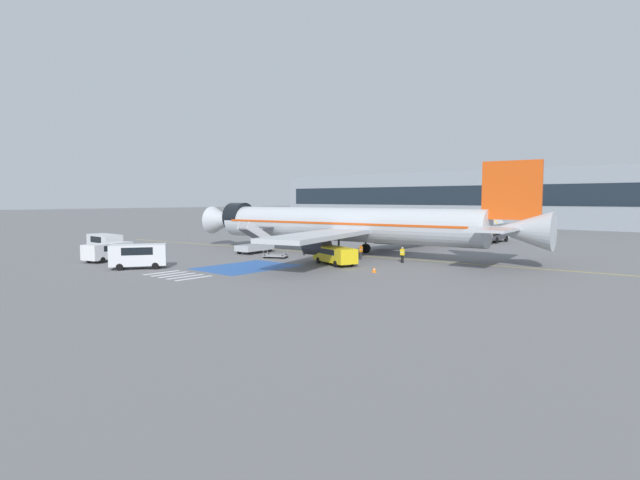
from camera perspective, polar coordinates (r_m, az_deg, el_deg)
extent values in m
plane|color=slate|center=(59.97, 0.98, -1.54)|extent=(600.00, 600.00, 0.00)
cube|color=gold|center=(58.94, 2.37, -1.65)|extent=(77.71, 8.86, 0.01)
cube|color=#2856A8|center=(48.39, -8.41, -3.08)|extent=(6.75, 9.11, 0.01)
cube|color=silver|center=(46.53, -17.62, -3.57)|extent=(0.44, 3.60, 0.01)
cube|color=silver|center=(45.52, -16.82, -3.73)|extent=(0.44, 3.60, 0.01)
cube|color=silver|center=(44.53, -15.99, -3.89)|extent=(0.44, 3.60, 0.01)
cube|color=silver|center=(43.54, -15.11, -4.07)|extent=(0.44, 3.60, 0.01)
cube|color=silver|center=(42.56, -14.20, -4.25)|extent=(0.44, 3.60, 0.01)
cylinder|color=#B7BCC4|center=(58.65, 2.38, 1.80)|extent=(34.40, 7.70, 3.94)
cone|color=#B7BCC4|center=(70.71, -11.00, 2.21)|extent=(4.73, 4.32, 3.86)
cone|color=#B7BCC4|center=(51.03, 21.88, 1.03)|extent=(6.29, 4.41, 3.78)
cylinder|color=black|center=(68.63, -9.27, 2.58)|extent=(2.79, 4.22, 3.98)
cube|color=#DB4C14|center=(58.64, 2.38, 1.99)|extent=(31.69, 7.48, 0.24)
cube|color=#B7BCC4|center=(49.05, 0.17, 0.54)|extent=(8.96, 18.29, 0.44)
cylinder|color=#38383D|center=(51.43, -0.40, -0.64)|extent=(2.74, 2.23, 1.96)
cube|color=#B7BCC4|center=(65.15, 9.30, 1.51)|extent=(5.23, 17.80, 0.44)
cylinder|color=#38383D|center=(64.53, 7.31, 0.41)|extent=(2.74, 2.23, 1.96)
cube|color=#DB4C14|center=(51.14, 21.03, 5.33)|extent=(5.52, 0.97, 5.63)
cube|color=#B7BCC4|center=(47.73, 19.19, 1.12)|extent=(4.22, 6.66, 0.24)
cube|color=#B7BCC4|center=(54.99, 21.22, 1.50)|extent=(4.22, 6.66, 0.24)
cylinder|color=#38383D|center=(65.85, -6.50, 0.55)|extent=(0.20, 0.20, 2.74)
cylinder|color=black|center=(65.96, -6.49, -0.63)|extent=(0.87, 0.37, 0.84)
cylinder|color=#38383D|center=(55.30, 2.15, -0.24)|extent=(0.24, 0.24, 2.41)
cylinder|color=black|center=(55.42, 2.15, -1.48)|extent=(1.16, 0.72, 1.10)
cylinder|color=#38383D|center=(60.58, 5.24, 0.17)|extent=(0.24, 0.24, 2.41)
cylinder|color=black|center=(60.68, 5.23, -0.96)|extent=(1.16, 0.72, 1.10)
cube|color=#ADB2BA|center=(60.83, -7.47, -0.83)|extent=(2.72, 5.01, 0.70)
cylinder|color=black|center=(62.73, -7.08, -0.98)|extent=(0.30, 0.72, 0.70)
cylinder|color=black|center=(61.52, -5.77, -1.08)|extent=(0.30, 0.72, 0.70)
cylinder|color=black|center=(60.26, -9.19, -1.23)|extent=(0.30, 0.72, 0.70)
cylinder|color=black|center=(59.00, -7.87, -1.34)|extent=(0.30, 0.72, 0.70)
cube|color=#4C4C51|center=(60.72, -7.48, 0.42)|extent=(1.88, 4.28, 2.09)
cube|color=#4C4C51|center=(62.37, -6.10, 1.44)|extent=(1.76, 1.28, 0.12)
cube|color=silver|center=(61.20, -8.02, 0.89)|extent=(0.56, 4.47, 2.81)
cube|color=silver|center=(60.17, -6.94, 0.84)|extent=(0.56, 4.47, 2.81)
cube|color=#38383D|center=(78.68, 18.82, 0.27)|extent=(2.52, 7.98, 0.60)
cube|color=silver|center=(82.27, 19.83, 0.77)|extent=(2.38, 1.78, 1.60)
cube|color=black|center=(83.08, 20.05, 1.02)|extent=(2.00, 0.05, 0.70)
cylinder|color=#B7BCC4|center=(78.25, 18.76, 1.41)|extent=(2.59, 5.50, 2.57)
cylinder|color=gold|center=(78.25, 18.76, 1.41)|extent=(2.63, 0.36, 2.62)
cylinder|color=black|center=(82.42, 18.96, 0.25)|extent=(0.28, 0.96, 0.96)
cylinder|color=black|center=(81.59, 20.51, 0.16)|extent=(0.28, 0.96, 0.96)
cylinder|color=black|center=(78.73, 17.89, 0.08)|extent=(0.28, 0.96, 0.96)
cylinder|color=black|center=(77.86, 19.51, -0.02)|extent=(0.28, 0.96, 0.96)
cylinder|color=black|center=(76.70, 17.26, -0.03)|extent=(0.28, 0.96, 0.96)
cylinder|color=black|center=(75.80, 18.91, -0.12)|extent=(0.28, 0.96, 0.96)
cube|color=yellow|center=(49.57, 1.70, -1.64)|extent=(5.85, 3.76, 1.45)
cube|color=black|center=(49.54, 1.71, -1.28)|extent=(3.54, 2.92, 0.52)
cylinder|color=black|center=(48.69, 3.65, -2.62)|extent=(0.67, 0.41, 0.64)
cylinder|color=black|center=(47.74, 1.82, -2.76)|extent=(0.67, 0.41, 0.64)
cylinder|color=black|center=(51.58, 1.59, -2.20)|extent=(0.67, 0.41, 0.64)
cylinder|color=black|center=(50.69, -0.16, -2.32)|extent=(0.67, 0.41, 0.64)
cube|color=silver|center=(49.73, -20.07, -1.61)|extent=(4.45, 5.25, 1.96)
cube|color=black|center=(49.69, -20.09, -1.11)|extent=(3.21, 3.41, 0.71)
cylinder|color=black|center=(49.10, -21.94, -2.89)|extent=(0.53, 0.64, 0.64)
cylinder|color=black|center=(50.90, -21.70, -2.63)|extent=(0.53, 0.64, 0.64)
cylinder|color=black|center=(48.83, -18.31, -2.83)|extent=(0.53, 0.64, 0.64)
cylinder|color=black|center=(50.63, -18.20, -2.57)|extent=(0.53, 0.64, 0.64)
cube|color=silver|center=(57.02, -23.08, -1.12)|extent=(3.50, 5.64, 1.57)
cube|color=black|center=(56.99, -23.10, -0.78)|extent=(2.79, 3.38, 0.57)
cylinder|color=black|center=(55.32, -23.62, -2.13)|extent=(0.39, 0.67, 0.64)
cylinder|color=black|center=(56.64, -24.89, -2.02)|extent=(0.39, 0.67, 0.64)
cylinder|color=black|center=(57.62, -21.26, -1.79)|extent=(0.39, 0.67, 0.64)
cylinder|color=black|center=(58.88, -22.53, -1.70)|extent=(0.39, 0.67, 0.64)
cube|color=silver|center=(64.66, -23.39, -0.29)|extent=(5.05, 2.20, 2.01)
cube|color=black|center=(64.63, -23.41, 0.10)|extent=(2.80, 2.18, 0.72)
cylinder|color=black|center=(63.77, -21.99, -1.22)|extent=(0.64, 0.21, 0.64)
cylinder|color=black|center=(62.94, -23.56, -1.34)|extent=(0.64, 0.21, 0.64)
cylinder|color=black|center=(66.56, -23.18, -1.02)|extent=(0.64, 0.21, 0.64)
cylinder|color=black|center=(65.77, -24.70, -1.14)|extent=(0.64, 0.21, 0.64)
cube|color=gray|center=(55.49, -5.10, -1.79)|extent=(3.00, 2.50, 0.12)
cylinder|color=black|center=(55.25, -6.34, -1.89)|extent=(0.40, 0.27, 0.40)
cylinder|color=black|center=(56.44, -5.89, -1.75)|extent=(0.40, 0.27, 0.40)
cylinder|color=black|center=(54.56, -4.29, -1.96)|extent=(0.40, 0.27, 0.40)
cylinder|color=black|center=(55.76, -3.88, -1.81)|extent=(0.40, 0.27, 0.40)
cylinder|color=gray|center=(55.21, -6.51, -1.49)|extent=(0.05, 0.05, 0.55)
cylinder|color=gray|center=(56.50, -6.02, -1.34)|extent=(0.05, 0.05, 0.55)
cylinder|color=gray|center=(54.42, -4.16, -1.56)|extent=(0.05, 0.05, 0.55)
cylinder|color=gray|center=(55.72, -3.71, -1.41)|extent=(0.05, 0.05, 0.55)
cylinder|color=#2D2D33|center=(57.03, -0.31, -1.42)|extent=(0.14, 0.14, 0.88)
cylinder|color=#2D2D33|center=(56.94, -0.45, -1.43)|extent=(0.14, 0.14, 0.88)
cube|color=yellow|center=(56.91, -0.38, -0.63)|extent=(0.31, 0.46, 0.70)
cube|color=silver|center=(56.91, -0.38, -0.63)|extent=(0.33, 0.47, 0.06)
sphere|color=#9E704C|center=(56.87, -0.38, -0.16)|extent=(0.24, 0.24, 0.24)
cylinder|color=#2D2D33|center=(53.99, 4.66, -1.82)|extent=(0.14, 0.14, 0.79)
cylinder|color=#2D2D33|center=(54.14, 4.75, -1.81)|extent=(0.14, 0.14, 0.79)
cube|color=orange|center=(53.99, 4.71, -1.07)|extent=(0.28, 0.45, 0.63)
cube|color=silver|center=(53.99, 4.71, -1.07)|extent=(0.29, 0.46, 0.06)
sphere|color=#9E704C|center=(53.95, 4.71, -0.62)|extent=(0.21, 0.21, 0.21)
cylinder|color=#2D2D33|center=(57.87, -1.81, -1.31)|extent=(0.14, 0.14, 0.91)
cylinder|color=#2D2D33|center=(58.01, -1.91, -1.30)|extent=(0.14, 0.14, 0.91)
cube|color=orange|center=(57.86, -1.87, -0.50)|extent=(0.46, 0.30, 0.72)
cube|color=silver|center=(57.86, -1.87, -0.50)|extent=(0.47, 0.31, 0.06)
sphere|color=#9E704C|center=(57.82, -1.87, -0.02)|extent=(0.25, 0.25, 0.25)
cylinder|color=black|center=(51.74, 9.47, -2.16)|extent=(0.14, 0.14, 0.79)
cylinder|color=black|center=(51.81, 9.30, -2.15)|extent=(0.14, 0.14, 0.79)
cube|color=yellow|center=(51.70, 9.40, -1.38)|extent=(0.44, 0.27, 0.62)
cube|color=silver|center=(51.70, 9.40, -1.38)|extent=(0.45, 0.28, 0.06)
sphere|color=beige|center=(51.65, 9.40, -0.92)|extent=(0.21, 0.21, 0.21)
cone|color=orange|center=(44.70, 6.20, -3.38)|extent=(0.46, 0.46, 0.51)
cylinder|color=white|center=(44.70, 6.20, -3.34)|extent=(0.25, 0.25, 0.06)
cube|color=#89939E|center=(128.68, 20.97, 4.49)|extent=(135.88, 12.00, 13.46)
cube|color=#19232D|center=(123.00, 20.03, 4.83)|extent=(130.45, 0.10, 4.71)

